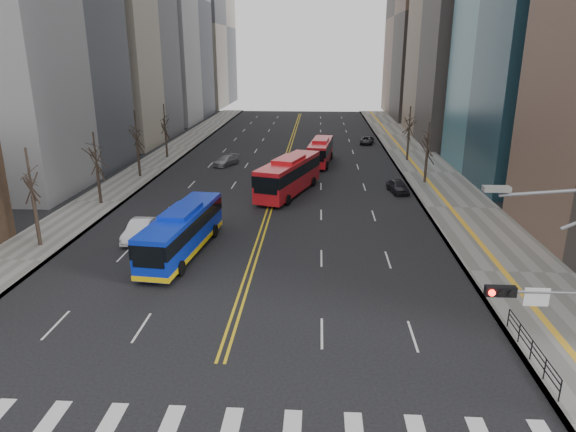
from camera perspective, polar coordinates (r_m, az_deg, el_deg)
The scene contains 13 objects.
sidewalk_right at distance 63.10m, azimuth 15.41°, elevation 4.68°, with size 7.00×130.00×0.15m, color slate.
sidewalk_left at distance 65.15m, azimuth -15.39°, elevation 5.08°, with size 5.00×130.00×0.15m, color slate.
centerline at distance 71.65m, azimuth -0.12°, elevation 6.78°, with size 0.55×100.00×0.01m.
signal_mast at distance 21.51m, azimuth 29.38°, elevation -9.02°, with size 5.37×0.37×9.39m.
pedestrian_railing at distance 26.73m, azimuth 25.46°, elevation -12.97°, with size 0.06×6.06×1.02m.
street_trees at distance 51.82m, azimuth -9.57°, elevation 7.73°, with size 35.20×47.20×7.60m.
blue_bus at distance 36.79m, azimuth -11.68°, elevation -1.58°, with size 3.59×11.55×3.32m.
red_bus_near at distance 51.45m, azimuth 0.09°, elevation 4.72°, with size 6.17×12.06×3.72m.
red_bus_far at distance 65.88m, azimuth 3.63°, elevation 7.34°, with size 3.40×10.23×3.21m.
car_white at distance 40.68m, azimuth -16.02°, elevation -1.50°, with size 1.61×4.61×1.52m, color white.
car_dark_mid at distance 53.44m, azimuth 12.11°, elevation 3.26°, with size 1.56×3.88×1.32m, color black.
car_silver at distance 65.51m, azimuth -6.92°, elevation 6.14°, with size 1.72×4.22×1.22m, color gray.
car_dark_far at distance 81.52m, azimuth 8.76°, elevation 8.32°, with size 1.85×4.02×1.12m, color black.
Camera 1 is at (4.35, -15.19, 13.73)m, focal length 32.00 mm.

